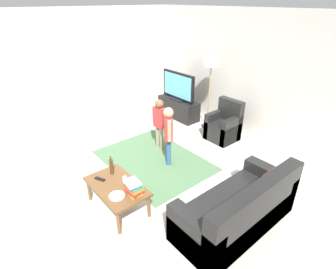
# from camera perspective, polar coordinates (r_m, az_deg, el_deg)

# --- Properties ---
(ground) EXTENTS (7.80, 7.80, 0.00)m
(ground) POSITION_cam_1_polar(r_m,az_deg,el_deg) (4.87, -5.50, -8.91)
(ground) COLOR beige
(wall_back) EXTENTS (6.00, 0.12, 2.70)m
(wall_back) POSITION_cam_1_polar(r_m,az_deg,el_deg) (6.30, 17.39, 12.14)
(wall_back) COLOR silver
(wall_back) RESTS_ON ground
(wall_left) EXTENTS (0.12, 6.00, 2.70)m
(wall_left) POSITION_cam_1_polar(r_m,az_deg,el_deg) (6.83, -20.98, 12.68)
(wall_left) COLOR silver
(wall_left) RESTS_ON ground
(area_rug) EXTENTS (2.20, 1.60, 0.01)m
(area_rug) POSITION_cam_1_polar(r_m,az_deg,el_deg) (5.29, -3.11, -5.48)
(area_rug) COLOR #4C724C
(area_rug) RESTS_ON ground
(tv_stand) EXTENTS (1.20, 0.44, 0.50)m
(tv_stand) POSITION_cam_1_polar(r_m,az_deg,el_deg) (7.12, 2.23, 5.62)
(tv_stand) COLOR black
(tv_stand) RESTS_ON ground
(tv) EXTENTS (1.10, 0.28, 0.71)m
(tv) POSITION_cam_1_polar(r_m,az_deg,el_deg) (6.91, 2.19, 10.25)
(tv) COLOR black
(tv) RESTS_ON tv_stand
(couch) EXTENTS (0.80, 1.80, 0.86)m
(couch) POSITION_cam_1_polar(r_m,az_deg,el_deg) (3.86, 15.28, -15.63)
(couch) COLOR black
(couch) RESTS_ON ground
(armchair) EXTENTS (0.60, 0.60, 0.90)m
(armchair) POSITION_cam_1_polar(r_m,az_deg,el_deg) (6.08, 12.01, 1.67)
(armchair) COLOR black
(armchair) RESTS_ON ground
(floor_lamp) EXTENTS (0.36, 0.36, 1.78)m
(floor_lamp) POSITION_cam_1_polar(r_m,az_deg,el_deg) (6.24, 9.27, 14.69)
(floor_lamp) COLOR #262626
(floor_lamp) RESTS_ON ground
(child_near_tv) EXTENTS (0.36, 0.17, 1.08)m
(child_near_tv) POSITION_cam_1_polar(r_m,az_deg,el_deg) (5.43, -1.84, 3.19)
(child_near_tv) COLOR gray
(child_near_tv) RESTS_ON ground
(child_center) EXTENTS (0.33, 0.25, 1.15)m
(child_center) POSITION_cam_1_polar(r_m,az_deg,el_deg) (4.87, 0.08, 0.76)
(child_center) COLOR #33598C
(child_center) RESTS_ON ground
(coffee_table) EXTENTS (1.00, 0.60, 0.42)m
(coffee_table) POSITION_cam_1_polar(r_m,az_deg,el_deg) (4.06, -10.94, -11.16)
(coffee_table) COLOR brown
(coffee_table) RESTS_ON ground
(book_stack) EXTENTS (0.27, 0.22, 0.20)m
(book_stack) POSITION_cam_1_polar(r_m,az_deg,el_deg) (3.78, -7.37, -11.19)
(book_stack) COLOR yellow
(book_stack) RESTS_ON coffee_table
(bottle) EXTENTS (0.06, 0.06, 0.31)m
(bottle) POSITION_cam_1_polar(r_m,az_deg,el_deg) (4.21, -12.03, -6.70)
(bottle) COLOR #4C3319
(bottle) RESTS_ON coffee_table
(tv_remote) EXTENTS (0.17, 0.11, 0.02)m
(tv_remote) POSITION_cam_1_polar(r_m,az_deg,el_deg) (4.19, -14.38, -9.21)
(tv_remote) COLOR black
(tv_remote) RESTS_ON coffee_table
(soda_can) EXTENTS (0.07, 0.07, 0.12)m
(soda_can) POSITION_cam_1_polar(r_m,az_deg,el_deg) (4.00, -9.21, -9.65)
(soda_can) COLOR silver
(soda_can) RESTS_ON coffee_table
(plate) EXTENTS (0.22, 0.22, 0.02)m
(plate) POSITION_cam_1_polar(r_m,az_deg,el_deg) (3.83, -10.91, -12.79)
(plate) COLOR white
(plate) RESTS_ON coffee_table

